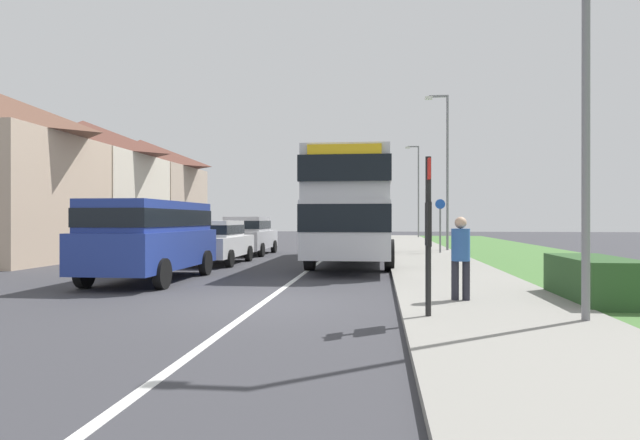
% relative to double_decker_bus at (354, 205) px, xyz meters
% --- Properties ---
extents(ground_plane, '(120.00, 120.00, 0.00)m').
position_rel_double_decker_bus_xyz_m(ground_plane, '(-1.31, -9.78, -2.14)').
color(ground_plane, '#38383D').
extents(lane_marking_centre, '(0.14, 60.00, 0.01)m').
position_rel_double_decker_bus_xyz_m(lane_marking_centre, '(-1.31, -1.78, -2.14)').
color(lane_marking_centre, silver).
rests_on(lane_marking_centre, ground_plane).
extents(pavement_near_side, '(3.20, 68.00, 0.12)m').
position_rel_double_decker_bus_xyz_m(pavement_near_side, '(2.89, -3.78, -2.08)').
color(pavement_near_side, gray).
rests_on(pavement_near_side, ground_plane).
extents(grass_verge_seaward, '(6.00, 68.00, 0.08)m').
position_rel_double_decker_bus_xyz_m(grass_verge_seaward, '(7.19, -3.78, -2.10)').
color(grass_verge_seaward, '#477538').
rests_on(grass_verge_seaward, ground_plane).
extents(roadside_hedge, '(1.10, 2.62, 0.90)m').
position_rel_double_decker_bus_xyz_m(roadside_hedge, '(4.99, -9.32, -1.69)').
color(roadside_hedge, '#2D5128').
rests_on(roadside_hedge, ground_plane).
extents(double_decker_bus, '(2.80, 11.38, 3.70)m').
position_rel_double_decker_bus_xyz_m(double_decker_bus, '(0.00, 0.00, 0.00)').
color(double_decker_bus, '#BCBCC1').
rests_on(double_decker_bus, ground_plane).
extents(parked_van_blue, '(2.11, 5.03, 2.09)m').
position_rel_double_decker_bus_xyz_m(parked_van_blue, '(-5.02, -6.46, -0.89)').
color(parked_van_blue, navy).
rests_on(parked_van_blue, ground_plane).
extents(parked_car_white, '(1.90, 4.28, 1.57)m').
position_rel_double_decker_bus_xyz_m(parked_car_white, '(-4.92, -1.15, -1.27)').
color(parked_car_white, silver).
rests_on(parked_car_white, ground_plane).
extents(parked_car_silver, '(1.98, 4.47, 1.72)m').
position_rel_double_decker_bus_xyz_m(parked_car_silver, '(-5.00, 4.00, -1.20)').
color(parked_car_silver, '#B7B7BC').
rests_on(parked_car_silver, ground_plane).
extents(pedestrian_at_stop, '(0.34, 0.34, 1.67)m').
position_rel_double_decker_bus_xyz_m(pedestrian_at_stop, '(2.44, -9.78, -1.17)').
color(pedestrian_at_stop, '#23232D').
rests_on(pedestrian_at_stop, ground_plane).
extents(bus_stop_sign, '(0.09, 0.52, 2.60)m').
position_rel_double_decker_bus_xyz_m(bus_stop_sign, '(1.69, -11.48, -0.60)').
color(bus_stop_sign, black).
rests_on(bus_stop_sign, ground_plane).
extents(cycle_route_sign, '(0.44, 0.08, 2.52)m').
position_rel_double_decker_bus_xyz_m(cycle_route_sign, '(3.66, 4.52, -0.72)').
color(cycle_route_sign, slate).
rests_on(cycle_route_sign, ground_plane).
extents(street_lamp_near, '(1.14, 0.20, 7.49)m').
position_rel_double_decker_bus_xyz_m(street_lamp_near, '(3.89, -11.59, 2.15)').
color(street_lamp_near, slate).
rests_on(street_lamp_near, ground_plane).
extents(street_lamp_mid, '(1.14, 0.20, 7.66)m').
position_rel_double_decker_bus_xyz_m(street_lamp_mid, '(4.14, 6.61, 2.24)').
color(street_lamp_mid, slate).
rests_on(street_lamp_mid, ground_plane).
extents(street_lamp_far, '(1.14, 0.20, 7.73)m').
position_rel_double_decker_bus_xyz_m(street_lamp_far, '(4.11, 25.35, 2.27)').
color(street_lamp_far, slate).
rests_on(street_lamp_far, ground_plane).
extents(house_terrace_far_side, '(6.44, 19.24, 6.52)m').
position_rel_double_decker_bus_xyz_m(house_terrace_far_side, '(-13.70, 5.18, 1.12)').
color(house_terrace_far_side, '#C1A88E').
rests_on(house_terrace_far_side, ground_plane).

